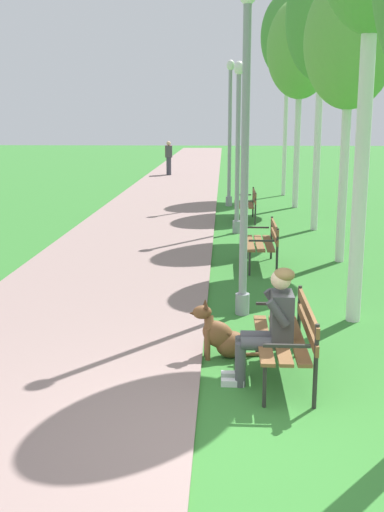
# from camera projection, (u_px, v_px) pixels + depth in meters

# --- Properties ---
(ground_plane) EXTENTS (120.00, 120.00, 0.00)m
(ground_plane) POSITION_uv_depth(u_px,v_px,m) (234.00, 447.00, 5.36)
(ground_plane) COLOR #33752D
(paved_path) EXTENTS (3.53, 60.00, 0.04)m
(paved_path) POSITION_uv_depth(u_px,v_px,m) (180.00, 179.00, 28.87)
(paved_path) COLOR gray
(paved_path) RESTS_ON ground
(park_bench_near) EXTENTS (0.55, 1.50, 0.85)m
(park_bench_near) POSITION_uv_depth(u_px,v_px,m) (290.00, 333.00, 6.65)
(park_bench_near) COLOR brown
(park_bench_near) RESTS_ON ground
(park_bench_mid) EXTENTS (0.55, 1.50, 0.85)m
(park_bench_mid) POSITION_uv_depth(u_px,v_px,m) (265.00, 240.00, 11.74)
(park_bench_mid) COLOR brown
(park_bench_mid) RESTS_ON ground
(park_bench_far) EXTENTS (0.55, 1.50, 0.85)m
(park_bench_far) POSITION_uv_depth(u_px,v_px,m) (248.00, 202.00, 17.02)
(park_bench_far) COLOR brown
(park_bench_far) RESTS_ON ground
(person_seated_on_near_bench) EXTENTS (0.74, 0.49, 1.25)m
(person_seated_on_near_bench) POSITION_uv_depth(u_px,v_px,m) (271.00, 321.00, 6.51)
(person_seated_on_near_bench) COLOR #4C4C51
(person_seated_on_near_bench) RESTS_ON ground
(dog_brown) EXTENTS (0.83, 0.33, 0.71)m
(dog_brown) POSITION_uv_depth(u_px,v_px,m) (222.00, 336.00, 7.30)
(dog_brown) COLOR brown
(dog_brown) RESTS_ON ground
(lamp_post_near) EXTENTS (0.24, 0.24, 4.48)m
(lamp_post_near) POSITION_uv_depth(u_px,v_px,m) (245.00, 150.00, 8.50)
(lamp_post_near) COLOR gray
(lamp_post_near) RESTS_ON ground
(lamp_post_mid) EXTENTS (0.24, 0.24, 4.03)m
(lamp_post_mid) POSITION_uv_depth(u_px,v_px,m) (238.00, 146.00, 14.88)
(lamp_post_mid) COLOR gray
(lamp_post_mid) RESTS_ON ground
(lamp_post_far) EXTENTS (0.24, 0.24, 4.47)m
(lamp_post_far) POSITION_uv_depth(u_px,v_px,m) (230.00, 132.00, 19.51)
(lamp_post_far) COLOR gray
(lamp_post_far) RESTS_ON ground
(birch_tree_third) EXTENTS (1.69, 1.69, 5.33)m
(birch_tree_third) POSITION_uv_depth(u_px,v_px,m) (350.00, 43.00, 11.42)
(birch_tree_third) COLOR silver
(birch_tree_third) RESTS_ON ground
(birch_tree_fourth) EXTENTS (1.73, 1.68, 6.57)m
(birch_tree_fourth) POSITION_uv_depth(u_px,v_px,m) (323.00, 18.00, 14.69)
(birch_tree_fourth) COLOR silver
(birch_tree_fourth) RESTS_ON ground
(birch_tree_fifth) EXTENTS (2.01, 2.20, 6.22)m
(birch_tree_fifth) POSITION_uv_depth(u_px,v_px,m) (300.00, 50.00, 18.71)
(birch_tree_fifth) COLOR silver
(birch_tree_fifth) RESTS_ON ground
(birch_tree_sixth) EXTENTS (1.89, 2.03, 6.96)m
(birch_tree_sixth) POSITION_uv_depth(u_px,v_px,m) (288.00, 36.00, 21.61)
(birch_tree_sixth) COLOR silver
(birch_tree_sixth) RESTS_ON ground
(pedestrian_distant) EXTENTS (0.32, 0.22, 1.65)m
(pedestrian_distant) POSITION_uv_depth(u_px,v_px,m) (169.00, 158.00, 30.59)
(pedestrian_distant) COLOR #383842
(pedestrian_distant) RESTS_ON ground
(pedestrian_further_distant) EXTENTS (0.32, 0.22, 1.65)m
(pedestrian_further_distant) POSITION_uv_depth(u_px,v_px,m) (169.00, 158.00, 30.29)
(pedestrian_further_distant) COLOR #383842
(pedestrian_further_distant) RESTS_ON ground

